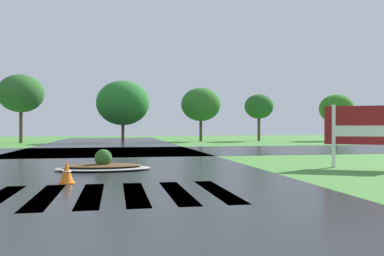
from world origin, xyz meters
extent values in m
cube|color=#232628|center=(0.00, 10.00, 0.00)|extent=(10.51, 80.00, 0.01)
cube|color=#232628|center=(0.00, 20.33, 0.00)|extent=(90.00, 9.46, 0.01)
cube|color=white|center=(-0.90, 5.53, 0.00)|extent=(0.45, 3.22, 0.01)
cube|color=white|center=(0.00, 5.53, 0.00)|extent=(0.45, 3.22, 0.01)
cube|color=white|center=(0.90, 5.53, 0.00)|extent=(0.45, 3.22, 0.01)
cube|color=white|center=(1.80, 5.53, 0.00)|extent=(0.45, 3.22, 0.01)
cube|color=white|center=(2.70, 5.53, 0.00)|extent=(0.45, 3.22, 0.01)
cube|color=white|center=(7.97, 9.77, 1.09)|extent=(0.16, 0.16, 2.18)
cube|color=maroon|center=(8.94, 9.30, 1.47)|extent=(2.52, 1.30, 1.33)
cube|color=white|center=(8.94, 9.30, 1.27)|extent=(1.93, 1.01, 0.37)
ellipsoid|color=#9E9B93|center=(0.11, 10.36, 0.06)|extent=(3.06, 1.61, 0.12)
ellipsoid|color=brown|center=(0.11, 10.36, 0.15)|extent=(2.51, 1.32, 0.10)
sphere|color=#2D6023|center=(0.11, 10.36, 0.40)|extent=(0.56, 0.56, 0.56)
cone|color=orange|center=(-0.69, 7.38, 0.28)|extent=(0.35, 0.35, 0.55)
torus|color=white|center=(-0.69, 7.38, 0.30)|extent=(0.22, 0.22, 0.04)
cube|color=orange|center=(-0.69, 7.38, 0.01)|extent=(0.36, 0.36, 0.03)
cylinder|color=#4C3823|center=(-7.57, 34.01, 1.48)|extent=(0.28, 0.28, 2.97)
ellipsoid|color=#2E6128|center=(-7.57, 34.01, 4.33)|extent=(3.89, 3.89, 3.30)
cylinder|color=#4C3823|center=(1.19, 34.04, 0.96)|extent=(0.28, 0.28, 1.92)
ellipsoid|color=#26712A|center=(1.19, 34.04, 3.60)|extent=(4.79, 4.79, 4.07)
cylinder|color=#4C3823|center=(8.67, 34.98, 1.13)|extent=(0.28, 0.28, 2.26)
ellipsoid|color=#2F6C26|center=(8.67, 34.98, 3.60)|extent=(3.82, 3.82, 3.25)
cylinder|color=#4C3823|center=(14.66, 35.13, 1.23)|extent=(0.28, 0.28, 2.45)
ellipsoid|color=#275E22|center=(14.66, 35.13, 3.46)|extent=(2.89, 2.89, 2.45)
cylinder|color=#4C3823|center=(22.65, 34.24, 1.03)|extent=(0.28, 0.28, 2.05)
ellipsoid|color=#2F721F|center=(22.65, 34.24, 3.26)|extent=(3.45, 3.45, 2.93)
camera|label=1|loc=(0.49, -2.96, 1.41)|focal=37.42mm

